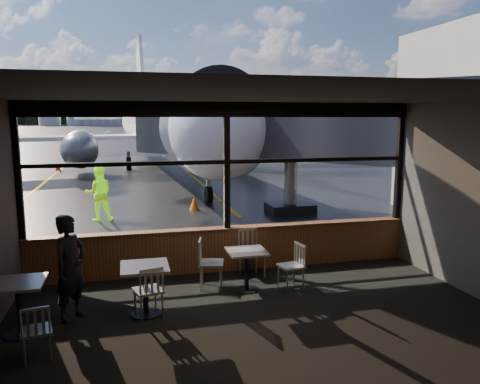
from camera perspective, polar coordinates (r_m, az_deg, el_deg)
name	(u,v)px	position (r m, az deg, el deg)	size (l,w,h in m)	color
ground_plane	(134,129)	(129.35, -12.85, 7.46)	(520.00, 520.00, 0.00)	black
carpet_floor	(269,332)	(7.33, 3.54, -16.69)	(8.00, 6.00, 0.01)	black
ceiling	(271,95)	(6.61, 3.85, 11.70)	(8.00, 6.00, 0.04)	#38332D
wall_back	(378,295)	(4.11, 16.48, -11.92)	(8.00, 0.04, 3.50)	#4C433C
window_sill	(227,250)	(9.90, -1.59, -7.02)	(8.00, 0.28, 0.90)	#59311B
window_header	(226,110)	(9.51, -1.67, 10.02)	(8.00, 0.18, 0.30)	black
mullion_left	(17,172)	(9.56, -25.49, 2.22)	(0.12, 0.12, 2.60)	black
mullion_centre	(227,167)	(9.56, -1.63, 3.11)	(0.12, 0.12, 2.60)	black
mullion_right	(399,162)	(11.07, 18.83, 3.44)	(0.12, 0.12, 2.60)	black
window_transom	(227,162)	(9.55, -1.64, 3.70)	(8.00, 0.10, 0.08)	black
airliner	(164,83)	(28.89, -9.25, 12.93)	(28.27, 33.93, 10.37)	white
jet_bridge	(298,140)	(15.83, 7.05, 6.28)	(9.14, 11.17, 4.87)	#2B2B2D
cafe_table_near	(247,271)	(8.79, 0.83, -9.55)	(0.70, 0.70, 0.77)	#9C9790
cafe_table_mid	(145,290)	(7.91, -11.46, -11.67)	(0.76, 0.76, 0.83)	#9B968E
cafe_table_left	(19,309)	(7.81, -25.31, -12.73)	(0.75, 0.75, 0.82)	#ADA79F
chair_near_e	(291,267)	(8.89, 6.22, -9.05)	(0.48, 0.48, 0.88)	beige
chair_near_w	(211,264)	(8.91, -3.55, -8.70)	(0.52, 0.52, 0.95)	beige
chair_near_n	(252,254)	(9.49, 1.50, -7.53)	(0.53, 0.53, 0.97)	#ADA79C
chair_mid_s	(148,291)	(7.80, -11.13, -11.75)	(0.49, 0.49, 0.89)	#A9A598
chair_left_s	(36,331)	(6.98, -23.60, -15.30)	(0.44, 0.44, 0.80)	#B0AB9F
passenger	(70,268)	(7.90, -19.97, -8.71)	(0.62, 0.41, 1.71)	black
ground_crew	(99,194)	(15.19, -16.82, -0.18)	(0.83, 0.65, 1.70)	#BFF219
cone_nose	(194,203)	(16.36, -5.59, -1.36)	(0.34, 0.34, 0.48)	orange
cone_wing	(58,166)	(30.49, -21.33, 2.94)	(0.36, 0.36, 0.51)	#F14307
hangar_mid	(130,113)	(194.32, -13.21, 9.40)	(38.00, 15.00, 10.00)	silver
hangar_right	(279,110)	(197.31, 4.76, 9.88)	(50.00, 20.00, 12.00)	silver
fuel_tank_a	(50,118)	(193.34, -22.20, 8.38)	(8.00, 8.00, 6.00)	silver
fuel_tank_b	(77,118)	(192.15, -19.22, 8.54)	(8.00, 8.00, 6.00)	silver
fuel_tank_c	(104,118)	(191.47, -16.21, 8.69)	(8.00, 8.00, 6.00)	silver
treeline	(130,111)	(219.33, -13.29, 9.59)	(360.00, 3.00, 12.00)	black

